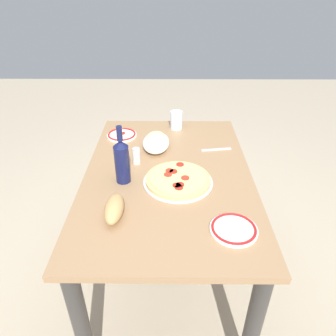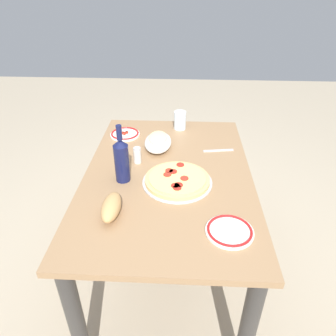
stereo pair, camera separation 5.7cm
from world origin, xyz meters
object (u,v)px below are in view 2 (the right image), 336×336
(side_plate_near, at_px, (125,134))
(water_glass, at_px, (180,120))
(pepperoni_pizza, at_px, (177,180))
(wine_bottle, at_px, (122,159))
(dining_table, at_px, (168,194))
(baked_pasta_dish, at_px, (158,141))
(spice_shaker, at_px, (137,155))
(bread_loaf, at_px, (111,207))
(side_plate_far, at_px, (230,231))

(side_plate_near, bearing_deg, water_glass, 108.65)
(pepperoni_pizza, distance_m, wine_bottle, 0.28)
(dining_table, height_order, baked_pasta_dish, baked_pasta_dish)
(water_glass, bearing_deg, baked_pasta_dish, -24.54)
(dining_table, xyz_separation_m, water_glass, (-0.52, 0.05, 0.19))
(side_plate_near, bearing_deg, spice_shaker, 21.00)
(dining_table, relative_size, bread_loaf, 6.82)
(pepperoni_pizza, xyz_separation_m, baked_pasta_dish, (-0.34, -0.12, 0.03))
(spice_shaker, bearing_deg, bread_loaf, -7.38)
(spice_shaker, bearing_deg, baked_pasta_dish, 149.96)
(baked_pasta_dish, distance_m, wine_bottle, 0.36)
(pepperoni_pizza, distance_m, baked_pasta_dish, 0.36)
(dining_table, distance_m, bread_loaf, 0.42)
(baked_pasta_dish, height_order, bread_loaf, baked_pasta_dish)
(side_plate_far, xyz_separation_m, spice_shaker, (-0.50, -0.42, 0.03))
(wine_bottle, distance_m, side_plate_far, 0.59)
(baked_pasta_dish, xyz_separation_m, spice_shaker, (0.16, -0.09, 0.00))
(dining_table, xyz_separation_m, spice_shaker, (-0.09, -0.16, 0.17))
(wine_bottle, xyz_separation_m, spice_shaker, (-0.16, 0.05, -0.07))
(side_plate_near, bearing_deg, side_plate_far, 33.81)
(dining_table, bearing_deg, spice_shaker, -119.83)
(pepperoni_pizza, height_order, spice_shaker, spice_shaker)
(wine_bottle, relative_size, side_plate_far, 1.53)
(spice_shaker, bearing_deg, side_plate_far, 40.29)
(water_glass, bearing_deg, side_plate_near, -71.35)
(dining_table, bearing_deg, water_glass, 174.62)
(pepperoni_pizza, relative_size, baked_pasta_dish, 1.39)
(dining_table, bearing_deg, pepperoni_pizza, 31.45)
(bread_loaf, bearing_deg, spice_shaker, 172.62)
(side_plate_near, relative_size, spice_shaker, 2.06)
(wine_bottle, bearing_deg, spice_shaker, 163.48)
(wine_bottle, relative_size, spice_shaker, 3.30)
(side_plate_far, distance_m, bread_loaf, 0.49)
(baked_pasta_dish, bearing_deg, bread_loaf, -14.44)
(pepperoni_pizza, bearing_deg, dining_table, -148.55)
(water_glass, xyz_separation_m, bread_loaf, (0.83, -0.27, -0.02))
(water_glass, xyz_separation_m, side_plate_near, (0.11, -0.33, -0.05))
(dining_table, relative_size, side_plate_far, 6.70)
(dining_table, xyz_separation_m, pepperoni_pizza, (0.08, 0.05, 0.14))
(wine_bottle, xyz_separation_m, side_plate_near, (-0.47, -0.07, -0.11))
(pepperoni_pizza, distance_m, spice_shaker, 0.28)
(dining_table, relative_size, water_glass, 11.10)
(baked_pasta_dish, xyz_separation_m, side_plate_far, (0.66, 0.33, -0.03))
(dining_table, height_order, spice_shaker, spice_shaker)
(side_plate_far, bearing_deg, spice_shaker, -139.71)
(pepperoni_pizza, height_order, bread_loaf, bread_loaf)
(dining_table, relative_size, pepperoni_pizza, 3.78)
(dining_table, height_order, wine_bottle, wine_bottle)
(baked_pasta_dish, xyz_separation_m, side_plate_near, (-0.15, -0.21, -0.03))
(baked_pasta_dish, distance_m, side_plate_near, 0.26)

